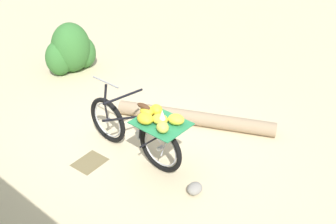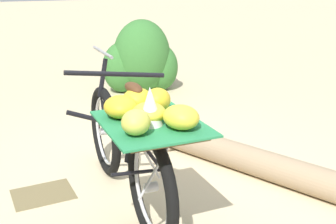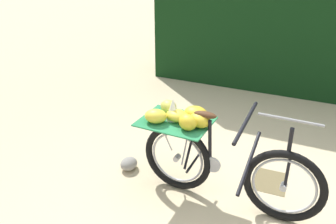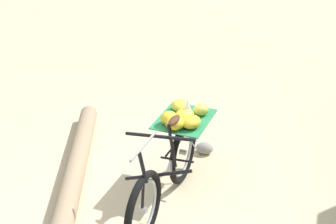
# 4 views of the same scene
# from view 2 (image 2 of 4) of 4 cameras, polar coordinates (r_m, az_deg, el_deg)

# --- Properties ---
(ground_plane) EXTENTS (60.00, 60.00, 0.00)m
(ground_plane) POSITION_cam_2_polar(r_m,az_deg,el_deg) (3.24, -7.53, -11.02)
(ground_plane) COLOR beige
(bicycle) EXTENTS (0.71, 1.79, 1.03)m
(bicycle) POSITION_cam_2_polar(r_m,az_deg,el_deg) (2.78, -5.12, -4.01)
(bicycle) COLOR black
(bicycle) RESTS_ON ground_plane
(fallen_log) EXTENTS (1.14, 2.49, 0.23)m
(fallen_log) POSITION_cam_2_polar(r_m,az_deg,el_deg) (3.45, 14.92, -7.55)
(fallen_log) COLOR #9E8466
(fallen_log) RESTS_ON ground_plane
(shrub_cluster) EXTENTS (1.07, 0.73, 1.02)m
(shrub_cluster) POSITION_cam_2_polar(r_m,az_deg,el_deg) (6.00, -3.71, 7.07)
(shrub_cluster) COLOR #387533
(shrub_cluster) RESTS_ON ground_plane
(leaf_litter_patch) EXTENTS (0.44, 0.36, 0.01)m
(leaf_litter_patch) POSITION_cam_2_polar(r_m,az_deg,el_deg) (3.35, -16.65, -10.64)
(leaf_litter_patch) COLOR olive
(leaf_litter_patch) RESTS_ON ground_plane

